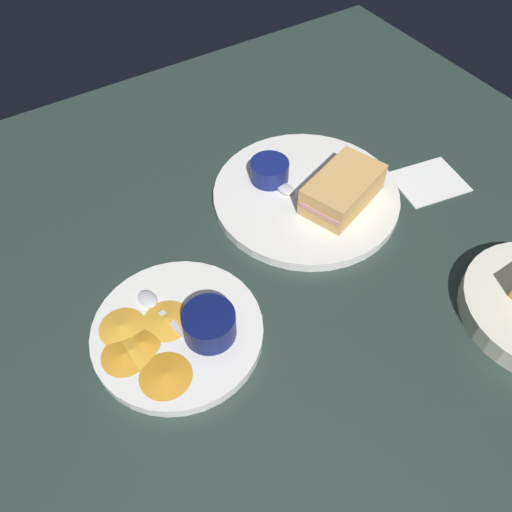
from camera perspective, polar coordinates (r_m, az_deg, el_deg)
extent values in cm
cube|color=#283833|center=(78.97, 5.69, 0.80)|extent=(110.00, 110.00, 3.00)
cylinder|color=white|center=(83.50, 5.50, 6.62)|extent=(29.49, 29.49, 1.60)
cube|color=tan|center=(80.61, 9.51, 7.24)|extent=(14.80, 11.54, 4.80)
cube|color=#DB938E|center=(80.61, 9.51, 7.24)|extent=(14.84, 11.06, 0.80)
cylinder|color=navy|center=(83.86, 1.49, 9.36)|extent=(6.24, 6.24, 3.24)
cylinder|color=black|center=(83.06, 1.50, 9.99)|extent=(5.11, 5.11, 0.60)
cube|color=silver|center=(80.05, 5.95, 5.22)|extent=(1.60, 5.56, 0.40)
ellipsoid|color=silver|center=(82.63, 3.27, 7.37)|extent=(2.65, 3.49, 0.80)
cylinder|color=white|center=(68.19, -8.60, -8.25)|extent=(22.11, 22.11, 1.60)
cylinder|color=#0C144C|center=(65.06, -5.17, -7.49)|extent=(6.73, 6.73, 3.89)
cylinder|color=olive|center=(63.76, -5.26, -6.76)|extent=(5.52, 5.52, 0.60)
cube|color=silver|center=(67.57, -9.01, -7.49)|extent=(1.96, 5.54, 0.40)
ellipsoid|color=silver|center=(70.24, -11.83, -4.64)|extent=(2.84, 3.60, 0.80)
cone|color=gold|center=(68.71, -14.49, -7.52)|extent=(8.52, 8.52, 0.60)
cone|color=orange|center=(66.56, -14.25, -10.45)|extent=(6.04, 6.04, 0.60)
cone|color=gold|center=(68.09, -9.75, -6.89)|extent=(8.88, 8.88, 0.60)
cone|color=gold|center=(66.63, -13.52, -10.06)|extent=(8.32, 8.32, 0.60)
cone|color=orange|center=(66.88, -12.40, -9.32)|extent=(6.38, 6.38, 0.60)
cone|color=orange|center=(64.26, -9.93, -12.73)|extent=(7.49, 7.49, 0.60)
cube|color=white|center=(90.92, 18.62, 7.67)|extent=(12.41, 10.79, 0.40)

